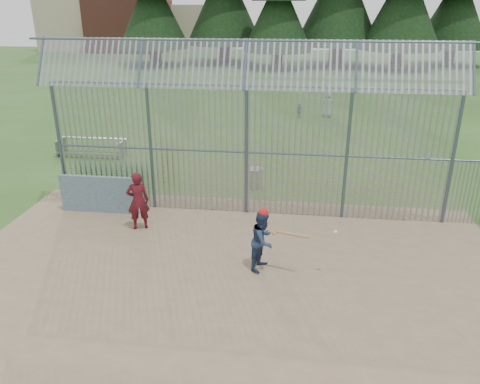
# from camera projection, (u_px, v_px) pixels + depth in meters

# --- Properties ---
(ground) EXTENTS (120.00, 120.00, 0.00)m
(ground) POSITION_uv_depth(u_px,v_px,m) (230.00, 270.00, 11.73)
(ground) COLOR #2D511E
(ground) RESTS_ON ground
(dirt_infield) EXTENTS (14.00, 10.00, 0.02)m
(dirt_infield) POSITION_uv_depth(u_px,v_px,m) (227.00, 280.00, 11.27)
(dirt_infield) COLOR #756047
(dirt_infield) RESTS_ON ground
(dugout_wall) EXTENTS (2.50, 0.12, 1.20)m
(dugout_wall) POSITION_uv_depth(u_px,v_px,m) (99.00, 194.00, 14.71)
(dugout_wall) COLOR #38566B
(dugout_wall) RESTS_ON dirt_infield
(batter) EXTENTS (0.80, 0.90, 1.53)m
(batter) POSITION_uv_depth(u_px,v_px,m) (263.00, 240.00, 11.51)
(batter) COLOR navy
(batter) RESTS_ON dirt_infield
(onlooker) EXTENTS (0.74, 0.62, 1.75)m
(onlooker) POSITION_uv_depth(u_px,v_px,m) (138.00, 201.00, 13.54)
(onlooker) COLOR maroon
(onlooker) RESTS_ON dirt_infield
(bg_kid_standing) EXTENTS (0.72, 0.49, 1.44)m
(bg_kid_standing) POSITION_uv_depth(u_px,v_px,m) (328.00, 105.00, 27.18)
(bg_kid_standing) COLOR gray
(bg_kid_standing) RESTS_ON ground
(bg_kid_seated) EXTENTS (0.55, 0.40, 0.87)m
(bg_kid_seated) POSITION_uv_depth(u_px,v_px,m) (299.00, 111.00, 26.99)
(bg_kid_seated) COLOR slate
(bg_kid_seated) RESTS_ON ground
(batting_gear) EXTENTS (1.89, 0.41, 0.62)m
(batting_gear) POSITION_uv_depth(u_px,v_px,m) (272.00, 218.00, 11.21)
(batting_gear) COLOR red
(batting_gear) RESTS_ON ground
(trash_can) EXTENTS (0.56, 0.56, 0.82)m
(trash_can) POSITION_uv_depth(u_px,v_px,m) (255.00, 178.00, 16.76)
(trash_can) COLOR #9A9CA2
(trash_can) RESTS_ON ground
(bleacher) EXTENTS (3.00, 0.95, 0.72)m
(bleacher) POSITION_uv_depth(u_px,v_px,m) (91.00, 147.00, 20.33)
(bleacher) COLOR gray
(bleacher) RESTS_ON ground
(backstop_fence) EXTENTS (20.09, 0.81, 5.30)m
(backstop_fence) POSITION_uv_depth(u_px,v_px,m) (307.00, 144.00, 13.79)
(backstop_fence) COLOR #47566B
(backstop_fence) RESTS_ON ground
(distant_buildings) EXTENTS (26.50, 10.50, 8.00)m
(distant_buildings) POSITION_uv_depth(u_px,v_px,m) (125.00, 23.00, 65.06)
(distant_buildings) COLOR brown
(distant_buildings) RESTS_ON ground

